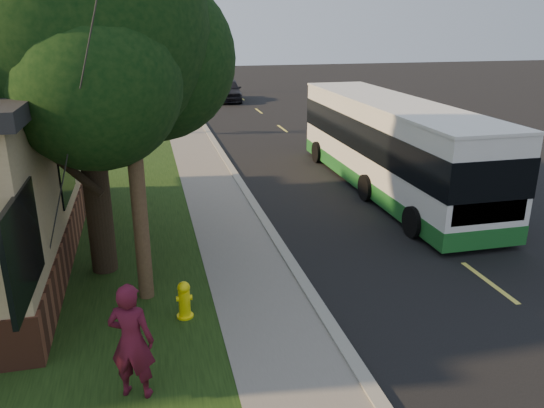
{
  "coord_description": "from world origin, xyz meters",
  "views": [
    {
      "loc": [
        -3.05,
        -9.01,
        5.42
      ],
      "look_at": [
        -0.41,
        2.01,
        1.5
      ],
      "focal_mm": 35.0,
      "sensor_mm": 36.0,
      "label": 1
    }
  ],
  "objects_px": {
    "bare_tree_far": "(143,73)",
    "transit_bus": "(390,143)",
    "skateboarder": "(132,341)",
    "fire_hydrant": "(184,300)",
    "bare_tree_near": "(134,92)",
    "traffic_signal": "(187,52)",
    "utility_pole": "(127,68)",
    "leafy_tree": "(81,35)",
    "distant_car": "(228,90)"
  },
  "relations": [
    {
      "from": "transit_bus",
      "to": "skateboarder",
      "type": "distance_m",
      "value": 12.11
    },
    {
      "from": "skateboarder",
      "to": "bare_tree_far",
      "type": "bearing_deg",
      "value": -71.51
    },
    {
      "from": "bare_tree_far",
      "to": "fire_hydrant",
      "type": "bearing_deg",
      "value": -89.24
    },
    {
      "from": "transit_bus",
      "to": "distant_car",
      "type": "bearing_deg",
      "value": 95.02
    },
    {
      "from": "traffic_signal",
      "to": "fire_hydrant",
      "type": "bearing_deg",
      "value": -95.21
    },
    {
      "from": "bare_tree_near",
      "to": "traffic_signal",
      "type": "height_order",
      "value": "traffic_signal"
    },
    {
      "from": "skateboarder",
      "to": "distant_car",
      "type": "relative_size",
      "value": 0.41
    },
    {
      "from": "bare_tree_far",
      "to": "traffic_signal",
      "type": "height_order",
      "value": "traffic_signal"
    },
    {
      "from": "transit_bus",
      "to": "leafy_tree",
      "type": "bearing_deg",
      "value": -155.12
    },
    {
      "from": "leafy_tree",
      "to": "skateboarder",
      "type": "bearing_deg",
      "value": -81.89
    },
    {
      "from": "fire_hydrant",
      "to": "bare_tree_near",
      "type": "bearing_deg",
      "value": 92.86
    },
    {
      "from": "traffic_signal",
      "to": "transit_bus",
      "type": "height_order",
      "value": "traffic_signal"
    },
    {
      "from": "fire_hydrant",
      "to": "distant_car",
      "type": "distance_m",
      "value": 29.45
    },
    {
      "from": "leafy_tree",
      "to": "skateboarder",
      "type": "distance_m",
      "value": 6.33
    },
    {
      "from": "leafy_tree",
      "to": "bare_tree_far",
      "type": "bearing_deg",
      "value": 87.55
    },
    {
      "from": "utility_pole",
      "to": "bare_tree_far",
      "type": "relative_size",
      "value": 2.25
    },
    {
      "from": "leafy_tree",
      "to": "traffic_signal",
      "type": "height_order",
      "value": "leafy_tree"
    },
    {
      "from": "leafy_tree",
      "to": "transit_bus",
      "type": "distance_m",
      "value": 10.46
    },
    {
      "from": "leafy_tree",
      "to": "distant_car",
      "type": "distance_m",
      "value": 27.56
    },
    {
      "from": "skateboarder",
      "to": "distant_car",
      "type": "xyz_separation_m",
      "value": [
        6.31,
        31.01,
        -0.22
      ]
    },
    {
      "from": "transit_bus",
      "to": "fire_hydrant",
      "type": "bearing_deg",
      "value": -137.29
    },
    {
      "from": "utility_pole",
      "to": "traffic_signal",
      "type": "height_order",
      "value": "utility_pole"
    },
    {
      "from": "skateboarder",
      "to": "leafy_tree",
      "type": "bearing_deg",
      "value": -62.5
    },
    {
      "from": "bare_tree_near",
      "to": "traffic_signal",
      "type": "relative_size",
      "value": 0.78
    },
    {
      "from": "skateboarder",
      "to": "fire_hydrant",
      "type": "bearing_deg",
      "value": -94.17
    },
    {
      "from": "bare_tree_far",
      "to": "transit_bus",
      "type": "relative_size",
      "value": 0.36
    },
    {
      "from": "fire_hydrant",
      "to": "skateboarder",
      "type": "xyz_separation_m",
      "value": [
        -0.9,
        -2.06,
        0.57
      ]
    },
    {
      "from": "utility_pole",
      "to": "transit_bus",
      "type": "distance_m",
      "value": 10.38
    },
    {
      "from": "utility_pole",
      "to": "transit_bus",
      "type": "height_order",
      "value": "utility_pole"
    },
    {
      "from": "bare_tree_near",
      "to": "traffic_signal",
      "type": "bearing_deg",
      "value": 75.96
    },
    {
      "from": "utility_pole",
      "to": "bare_tree_far",
      "type": "distance_m",
      "value": 29.13
    },
    {
      "from": "traffic_signal",
      "to": "distant_car",
      "type": "relative_size",
      "value": 1.2
    },
    {
      "from": "utility_pole",
      "to": "skateboarder",
      "type": "xyz_separation_m",
      "value": [
        -0.19,
        -3.06,
        -3.63
      ]
    },
    {
      "from": "bare_tree_near",
      "to": "distant_car",
      "type": "xyz_separation_m",
      "value": [
        6.31,
        10.94,
        -1.37
      ]
    },
    {
      "from": "utility_pole",
      "to": "skateboarder",
      "type": "bearing_deg",
      "value": -93.63
    },
    {
      "from": "utility_pole",
      "to": "leafy_tree",
      "type": "distance_m",
      "value": 1.94
    },
    {
      "from": "utility_pole",
      "to": "fire_hydrant",
      "type": "bearing_deg",
      "value": -54.62
    },
    {
      "from": "utility_pole",
      "to": "leafy_tree",
      "type": "bearing_deg",
      "value": 117.6
    },
    {
      "from": "utility_pole",
      "to": "distant_car",
      "type": "bearing_deg",
      "value": 77.66
    },
    {
      "from": "bare_tree_far",
      "to": "skateboarder",
      "type": "distance_m",
      "value": 32.08
    },
    {
      "from": "leafy_tree",
      "to": "bare_tree_near",
      "type": "bearing_deg",
      "value": 87.5
    },
    {
      "from": "leafy_tree",
      "to": "bare_tree_near",
      "type": "relative_size",
      "value": 1.81
    },
    {
      "from": "bare_tree_far",
      "to": "traffic_signal",
      "type": "distance_m",
      "value": 5.44
    },
    {
      "from": "transit_bus",
      "to": "skateboarder",
      "type": "relative_size",
      "value": 5.96
    },
    {
      "from": "leafy_tree",
      "to": "bare_tree_far",
      "type": "height_order",
      "value": "leafy_tree"
    },
    {
      "from": "bare_tree_near",
      "to": "traffic_signal",
      "type": "xyz_separation_m",
      "value": [
        4.0,
        16.0,
        1.01
      ]
    },
    {
      "from": "fire_hydrant",
      "to": "bare_tree_near",
      "type": "relative_size",
      "value": 0.17
    },
    {
      "from": "distant_car",
      "to": "leafy_tree",
      "type": "bearing_deg",
      "value": -98.83
    },
    {
      "from": "bare_tree_far",
      "to": "transit_bus",
      "type": "xyz_separation_m",
      "value": [
        7.75,
        -23.21,
        -0.41
      ]
    },
    {
      "from": "traffic_signal",
      "to": "skateboarder",
      "type": "xyz_separation_m",
      "value": [
        -4.0,
        -36.06,
        -2.17
      ]
    }
  ]
}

